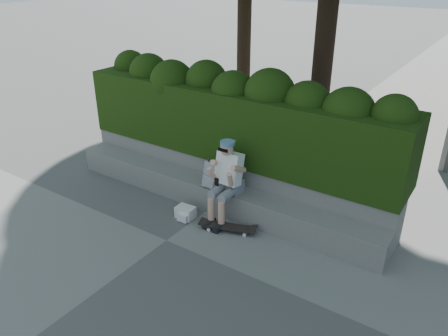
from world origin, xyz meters
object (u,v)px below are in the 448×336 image
Objects in this scene: person at (227,178)px; skateboard at (228,227)px; backpack_ground at (185,212)px; backpack_plaid at (213,175)px.

person reaches higher than skateboard.
backpack_ground is (-0.81, -0.06, 0.03)m from skateboard.
backpack_ground is (-0.24, -0.46, -0.57)m from backpack_plaid.
skateboard is at bearing -27.13° from backpack_plaid.
backpack_plaid reaches higher than skateboard.
backpack_ground reaches higher than skateboard.
person is 0.36m from backpack_plaid.
backpack_ground is at bearing -146.70° from person.
person is 1.62× the size of skateboard.
backpack_plaid is 1.43× the size of backpack_ground.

